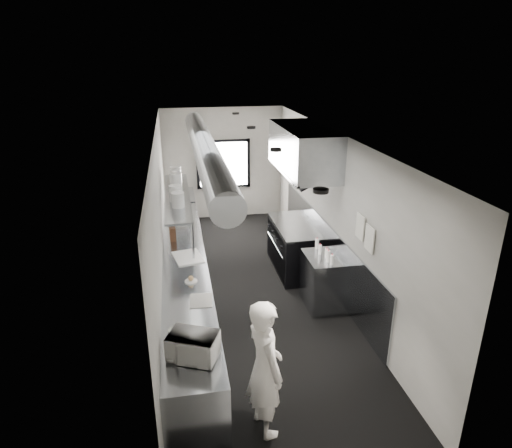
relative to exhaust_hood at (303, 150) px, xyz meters
name	(u,v)px	position (x,y,z in m)	size (l,w,h in m)	color
floor	(250,290)	(-1.10, -0.70, -2.39)	(3.00, 8.00, 0.01)	black
ceiling	(250,136)	(-1.10, -0.70, 0.41)	(3.00, 8.00, 0.01)	beige
wall_back	(223,164)	(-1.10, 3.30, -0.99)	(3.00, 0.02, 2.80)	#B0ADA7
wall_front	(327,372)	(-1.10, -4.70, -0.99)	(3.00, 0.02, 2.80)	#B0ADA7
wall_left	(160,224)	(-2.60, -0.70, -0.99)	(0.02, 8.00, 2.80)	#B0ADA7
wall_right	(334,213)	(0.40, -0.70, -0.99)	(0.02, 8.00, 2.80)	#B0ADA7
wall_cladding	(325,250)	(0.38, -0.40, -1.84)	(0.03, 5.50, 1.10)	#969CA4
hvac_duct	(204,148)	(-1.80, -0.30, 0.16)	(0.40, 0.40, 6.40)	gray
service_window	(223,164)	(-1.10, 3.26, -0.99)	(1.36, 0.05, 1.25)	silver
exhaust_hood	(303,150)	(0.00, 0.00, 0.00)	(0.81, 2.20, 0.88)	#969CA4
prep_counter	(186,287)	(-2.25, -1.20, -1.94)	(0.70, 6.00, 0.90)	#969CA4
pass_shelf	(178,197)	(-2.29, 0.30, -0.86)	(0.45, 3.00, 0.68)	#969CA4
range	(296,247)	(-0.06, 0.00, -1.92)	(0.88, 1.60, 0.94)	black
bottle_station	(325,281)	(0.05, -1.40, -1.94)	(0.65, 0.80, 0.90)	#969CA4
far_work_table	(180,213)	(-2.25, 2.50, -1.94)	(0.70, 1.20, 0.90)	#969CA4
notice_sheet_a	(360,227)	(0.37, -1.90, -0.79)	(0.02, 0.28, 0.38)	white
notice_sheet_b	(369,239)	(0.37, -2.25, -0.84)	(0.02, 0.28, 0.38)	white
line_cook	(265,368)	(-1.48, -3.85, -1.56)	(0.60, 0.40, 1.66)	white
microwave	(193,346)	(-2.23, -3.62, -1.34)	(0.49, 0.37, 0.29)	white
deli_tub_a	(178,337)	(-2.39, -3.29, -1.44)	(0.15, 0.15, 0.11)	#B5BEAF
deli_tub_b	(175,333)	(-2.43, -3.20, -1.44)	(0.14, 0.14, 0.10)	#B5BEAF
newspaper	(201,300)	(-2.07, -2.43, -1.49)	(0.30, 0.38, 0.01)	silver
small_plate	(191,281)	(-2.18, -1.86, -1.48)	(0.19, 0.19, 0.02)	silver
pastry	(191,278)	(-2.18, -1.86, -1.43)	(0.08, 0.08, 0.08)	tan
cutting_board	(188,257)	(-2.19, -1.02, -1.48)	(0.43, 0.57, 0.02)	white
knife_block	(173,233)	(-2.42, -0.20, -1.37)	(0.10, 0.23, 0.25)	#4F2B1C
plate_stack_a	(178,200)	(-2.29, -0.40, -0.69)	(0.22, 0.22, 0.26)	silver
plate_stack_b	(175,193)	(-2.33, -0.05, -0.68)	(0.22, 0.22, 0.28)	silver
plate_stack_c	(176,182)	(-2.30, 0.62, -0.65)	(0.24, 0.24, 0.34)	silver
plate_stack_d	(176,175)	(-2.30, 1.15, -0.65)	(0.22, 0.22, 0.33)	silver
squeeze_bottle_a	(332,260)	(0.04, -1.69, -1.41)	(0.05, 0.05, 0.16)	white
squeeze_bottle_b	(328,256)	(0.01, -1.59, -1.39)	(0.07, 0.07, 0.20)	white
squeeze_bottle_c	(326,253)	(0.04, -1.43, -1.41)	(0.05, 0.05, 0.16)	white
squeeze_bottle_d	(320,250)	(-0.02, -1.29, -1.41)	(0.06, 0.06, 0.17)	white
squeeze_bottle_e	(317,244)	(0.00, -1.06, -1.40)	(0.06, 0.06, 0.18)	white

